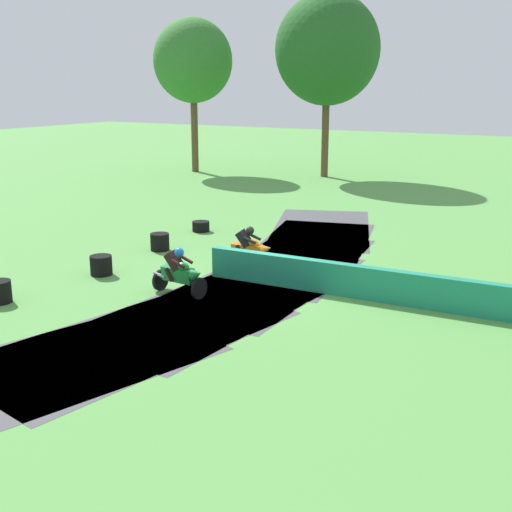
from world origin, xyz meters
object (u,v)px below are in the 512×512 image
at_px(tire_stack_mid_a, 101,265).
at_px(tire_stack_far, 201,226).
at_px(motorcycle_chase_orange, 249,248).
at_px(tire_stack_mid_b, 160,242).
at_px(motorcycle_lead_green, 180,272).

bearing_deg(tire_stack_mid_a, tire_stack_far, 97.00).
relative_size(motorcycle_chase_orange, tire_stack_mid_b, 2.55).
bearing_deg(motorcycle_lead_green, tire_stack_mid_b, 134.02).
height_order(motorcycle_lead_green, tire_stack_far, motorcycle_lead_green).
relative_size(motorcycle_lead_green, tire_stack_mid_a, 2.54).
relative_size(tire_stack_mid_a, tire_stack_mid_b, 1.01).
height_order(tire_stack_mid_b, tire_stack_far, tire_stack_mid_b).
bearing_deg(tire_stack_far, motorcycle_chase_orange, -40.17).
height_order(motorcycle_lead_green, motorcycle_chase_orange, motorcycle_chase_orange).
xyz_separation_m(motorcycle_lead_green, motorcycle_chase_orange, (0.29, 3.26, 0.00)).
relative_size(tire_stack_mid_b, tire_stack_far, 0.97).
bearing_deg(tire_stack_mid_b, tire_stack_far, 98.32).
xyz_separation_m(motorcycle_chase_orange, tire_stack_mid_b, (-3.92, 0.49, -0.36)).
bearing_deg(motorcycle_lead_green, motorcycle_chase_orange, 84.93).
height_order(motorcycle_lead_green, tire_stack_mid_b, motorcycle_lead_green).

